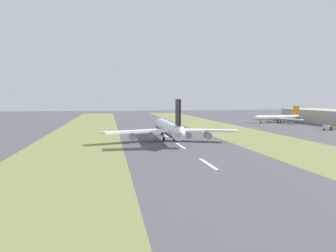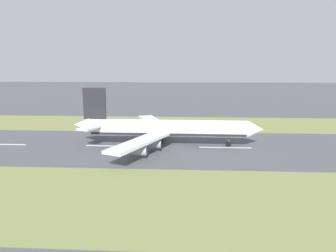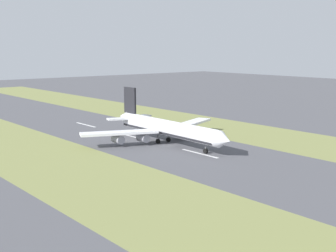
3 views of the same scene
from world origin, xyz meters
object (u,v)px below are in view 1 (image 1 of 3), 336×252
(airplane_parked_apron, at_px, (278,118))
(service_truck, at_px, (328,128))
(airplane_main_jet, at_px, (169,128))
(apron_car, at_px, (336,128))

(airplane_parked_apron, distance_m, service_truck, 66.86)
(airplane_main_jet, distance_m, service_truck, 115.75)
(service_truck, bearing_deg, airplane_main_jet, -163.32)
(apron_car, bearing_deg, airplane_main_jet, -163.25)
(service_truck, distance_m, apron_car, 8.10)
(airplane_main_jet, distance_m, airplane_parked_apron, 150.66)
(airplane_main_jet, bearing_deg, apron_car, 16.75)
(service_truck, relative_size, apron_car, 1.34)
(airplane_main_jet, height_order, apron_car, airplane_main_jet)
(airplane_main_jet, relative_size, service_truck, 11.40)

